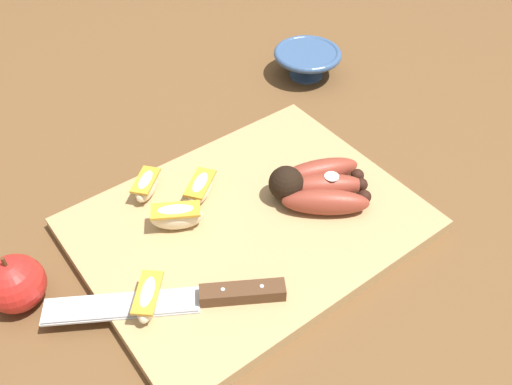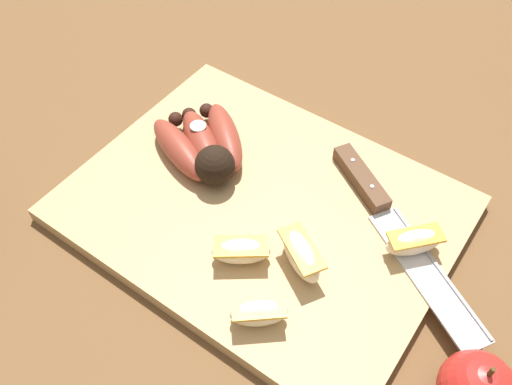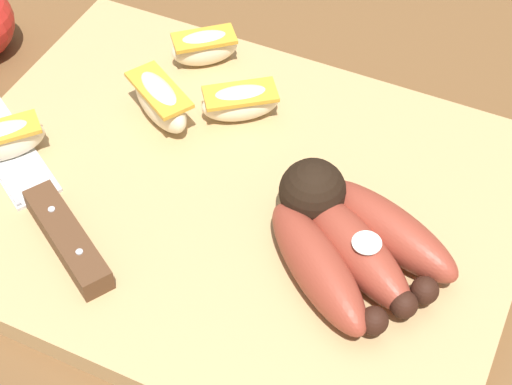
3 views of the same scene
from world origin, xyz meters
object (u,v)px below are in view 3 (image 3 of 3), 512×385
(apple_wedge_near, at_px, (205,47))
(apple_wedge_extra, at_px, (240,102))
(chefs_knife, at_px, (39,197))
(apple_wedge_far, at_px, (160,101))
(apple_wedge_middle, at_px, (3,140))
(banana_bunch, at_px, (347,238))

(apple_wedge_near, xyz_separation_m, apple_wedge_extra, (0.06, -0.05, -0.00))
(apple_wedge_extra, bearing_deg, chefs_knife, -122.98)
(apple_wedge_far, bearing_deg, chefs_knife, -108.38)
(apple_wedge_far, bearing_deg, apple_wedge_middle, -136.01)
(chefs_knife, height_order, apple_wedge_near, apple_wedge_near)
(apple_wedge_far, bearing_deg, banana_bunch, -19.73)
(apple_wedge_near, relative_size, apple_wedge_middle, 0.93)
(apple_wedge_near, bearing_deg, apple_wedge_far, -89.16)
(chefs_knife, distance_m, apple_wedge_near, 0.20)
(banana_bunch, distance_m, apple_wedge_near, 0.23)
(apple_wedge_far, bearing_deg, apple_wedge_extra, 28.26)
(banana_bunch, bearing_deg, apple_wedge_middle, -175.68)
(apple_wedge_near, height_order, apple_wedge_middle, apple_wedge_middle)
(chefs_knife, relative_size, apple_wedge_near, 4.27)
(chefs_knife, bearing_deg, apple_wedge_extra, 57.02)
(apple_wedge_near, distance_m, apple_wedge_far, 0.08)
(apple_wedge_middle, bearing_deg, chefs_knife, -29.72)
(banana_bunch, bearing_deg, apple_wedge_far, 160.27)
(apple_wedge_middle, height_order, apple_wedge_far, apple_wedge_far)
(chefs_knife, distance_m, apple_wedge_far, 0.12)
(banana_bunch, relative_size, chefs_knife, 0.59)
(apple_wedge_middle, height_order, apple_wedge_extra, apple_wedge_middle)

